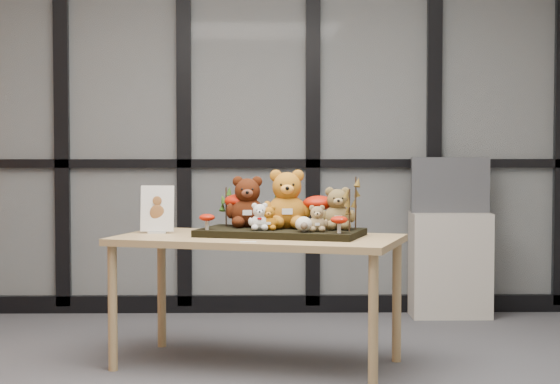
{
  "coord_description": "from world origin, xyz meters",
  "views": [
    {
      "loc": [
        0.1,
        -4.62,
        1.22
      ],
      "look_at": [
        0.19,
        0.74,
        0.94
      ],
      "focal_mm": 65.0,
      "sensor_mm": 36.0,
      "label": 1
    }
  ],
  "objects_px": {
    "bear_brown_medium": "(247,199)",
    "plush_cream_hedgehog": "(304,223)",
    "bear_white_bow": "(260,215)",
    "bear_tan_back": "(337,206)",
    "mushroom_front_left": "(207,221)",
    "sign_holder": "(157,212)",
    "cabinet": "(450,265)",
    "bear_beige_small": "(317,217)",
    "mushroom_back_left": "(240,208)",
    "mushroom_front_right": "(339,224)",
    "bear_small_yellow": "(268,217)",
    "mushroom_back_right": "(319,210)",
    "bear_pooh_yellow": "(287,196)",
    "diorama_tray": "(280,233)",
    "display_table": "(257,249)",
    "monitor": "(450,185)"
  },
  "relations": [
    {
      "from": "bear_tan_back",
      "to": "mushroom_back_right",
      "type": "xyz_separation_m",
      "value": [
        -0.09,
        0.09,
        -0.03
      ]
    },
    {
      "from": "bear_brown_medium",
      "to": "plush_cream_hedgehog",
      "type": "distance_m",
      "value": 0.44
    },
    {
      "from": "diorama_tray",
      "to": "mushroom_back_left",
      "type": "relative_size",
      "value": 4.32
    },
    {
      "from": "display_table",
      "to": "bear_white_bow",
      "type": "height_order",
      "value": "bear_white_bow"
    },
    {
      "from": "mushroom_back_left",
      "to": "cabinet",
      "type": "bearing_deg",
      "value": 42.24
    },
    {
      "from": "plush_cream_hedgehog",
      "to": "mushroom_front_left",
      "type": "xyz_separation_m",
      "value": [
        -0.51,
        0.15,
        0.0
      ]
    },
    {
      "from": "bear_brown_medium",
      "to": "monitor",
      "type": "relative_size",
      "value": 0.57
    },
    {
      "from": "bear_white_bow",
      "to": "mushroom_front_left",
      "type": "distance_m",
      "value": 0.29
    },
    {
      "from": "plush_cream_hedgehog",
      "to": "sign_holder",
      "type": "xyz_separation_m",
      "value": [
        -0.8,
        0.35,
        0.04
      ]
    },
    {
      "from": "diorama_tray",
      "to": "mushroom_back_right",
      "type": "height_order",
      "value": "mushroom_back_right"
    },
    {
      "from": "bear_beige_small",
      "to": "bear_tan_back",
      "type": "bearing_deg",
      "value": 65.3
    },
    {
      "from": "bear_pooh_yellow",
      "to": "bear_tan_back",
      "type": "xyz_separation_m",
      "value": [
        0.27,
        -0.1,
        -0.05
      ]
    },
    {
      "from": "mushroom_back_right",
      "to": "diorama_tray",
      "type": "bearing_deg",
      "value": -162.25
    },
    {
      "from": "mushroom_front_right",
      "to": "cabinet",
      "type": "height_order",
      "value": "mushroom_front_right"
    },
    {
      "from": "display_table",
      "to": "cabinet",
      "type": "relative_size",
      "value": 2.31
    },
    {
      "from": "bear_white_bow",
      "to": "mushroom_front_left",
      "type": "relative_size",
      "value": 1.71
    },
    {
      "from": "mushroom_back_right",
      "to": "sign_holder",
      "type": "distance_m",
      "value": 0.89
    },
    {
      "from": "mushroom_front_left",
      "to": "cabinet",
      "type": "xyz_separation_m",
      "value": [
        1.59,
        1.5,
        -0.43
      ]
    },
    {
      "from": "mushroom_back_right",
      "to": "mushroom_front_right",
      "type": "distance_m",
      "value": 0.32
    },
    {
      "from": "bear_beige_small",
      "to": "plush_cream_hedgehog",
      "type": "distance_m",
      "value": 0.08
    },
    {
      "from": "bear_small_yellow",
      "to": "sign_holder",
      "type": "height_order",
      "value": "sign_holder"
    },
    {
      "from": "mushroom_back_left",
      "to": "plush_cream_hedgehog",
      "type": "bearing_deg",
      "value": -47.41
    },
    {
      "from": "display_table",
      "to": "monitor",
      "type": "height_order",
      "value": "monitor"
    },
    {
      "from": "bear_small_yellow",
      "to": "mushroom_back_right",
      "type": "height_order",
      "value": "mushroom_back_right"
    },
    {
      "from": "bear_pooh_yellow",
      "to": "mushroom_back_left",
      "type": "height_order",
      "value": "bear_pooh_yellow"
    },
    {
      "from": "bear_white_bow",
      "to": "sign_holder",
      "type": "bearing_deg",
      "value": 174.77
    },
    {
      "from": "bear_white_bow",
      "to": "mushroom_front_right",
      "type": "distance_m",
      "value": 0.45
    },
    {
      "from": "mushroom_front_left",
      "to": "sign_holder",
      "type": "relative_size",
      "value": 0.35
    },
    {
      "from": "plush_cream_hedgehog",
      "to": "mushroom_back_left",
      "type": "bearing_deg",
      "value": 150.28
    },
    {
      "from": "bear_pooh_yellow",
      "to": "cabinet",
      "type": "bearing_deg",
      "value": 68.26
    },
    {
      "from": "cabinet",
      "to": "display_table",
      "type": "bearing_deg",
      "value": -131.3
    },
    {
      "from": "mushroom_front_left",
      "to": "mushroom_front_right",
      "type": "bearing_deg",
      "value": -17.39
    },
    {
      "from": "bear_small_yellow",
      "to": "mushroom_front_right",
      "type": "distance_m",
      "value": 0.41
    },
    {
      "from": "bear_small_yellow",
      "to": "mushroom_front_left",
      "type": "distance_m",
      "value": 0.33
    },
    {
      "from": "bear_small_yellow",
      "to": "mushroom_front_left",
      "type": "bearing_deg",
      "value": -168.33
    },
    {
      "from": "plush_cream_hedgehog",
      "to": "mushroom_front_left",
      "type": "distance_m",
      "value": 0.53
    },
    {
      "from": "bear_small_yellow",
      "to": "diorama_tray",
      "type": "bearing_deg",
      "value": 59.76
    },
    {
      "from": "bear_white_bow",
      "to": "bear_tan_back",
      "type": "bearing_deg",
      "value": 23.01
    },
    {
      "from": "bear_brown_medium",
      "to": "mushroom_back_left",
      "type": "distance_m",
      "value": 0.09
    },
    {
      "from": "mushroom_back_right",
      "to": "cabinet",
      "type": "bearing_deg",
      "value": 55.17
    },
    {
      "from": "bear_beige_small",
      "to": "bear_pooh_yellow",
      "type": "bearing_deg",
      "value": 141.66
    },
    {
      "from": "mushroom_back_left",
      "to": "mushroom_front_left",
      "type": "relative_size",
      "value": 2.13
    },
    {
      "from": "sign_holder",
      "to": "cabinet",
      "type": "xyz_separation_m",
      "value": [
        1.87,
        1.3,
        -0.46
      ]
    },
    {
      "from": "bear_white_bow",
      "to": "plush_cream_hedgehog",
      "type": "height_order",
      "value": "bear_white_bow"
    },
    {
      "from": "mushroom_front_left",
      "to": "mushroom_front_right",
      "type": "distance_m",
      "value": 0.72
    },
    {
      "from": "mushroom_back_left",
      "to": "mushroom_front_right",
      "type": "xyz_separation_m",
      "value": [
        0.52,
        -0.44,
        -0.05
      ]
    },
    {
      "from": "diorama_tray",
      "to": "bear_pooh_yellow",
      "type": "bearing_deg",
      "value": 81.32
    },
    {
      "from": "bear_pooh_yellow",
      "to": "bear_beige_small",
      "type": "distance_m",
      "value": 0.29
    },
    {
      "from": "diorama_tray",
      "to": "display_table",
      "type": "bearing_deg",
      "value": -153.43
    },
    {
      "from": "mushroom_back_right",
      "to": "mushroom_front_left",
      "type": "relative_size",
      "value": 2.09
    }
  ]
}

